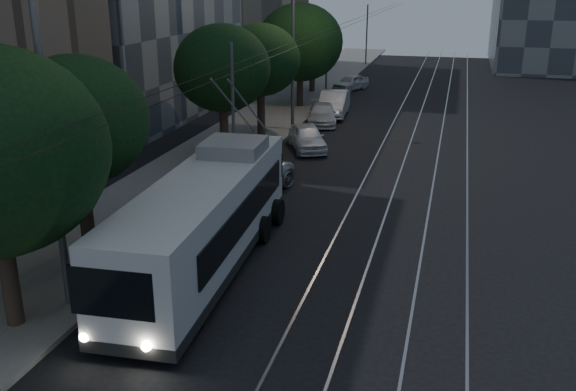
# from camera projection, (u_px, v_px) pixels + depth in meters

# --- Properties ---
(ground) EXTENTS (120.00, 120.00, 0.00)m
(ground) POSITION_uv_depth(u_px,v_px,m) (295.00, 296.00, 18.13)
(ground) COLOR black
(ground) RESTS_ON ground
(sidewalk) EXTENTS (5.00, 90.00, 0.15)m
(sidewalk) POSITION_uv_depth(u_px,v_px,m) (256.00, 127.00, 38.22)
(sidewalk) COLOR slate
(sidewalk) RESTS_ON ground
(tram_rails) EXTENTS (4.52, 90.00, 0.02)m
(tram_rails) POSITION_uv_depth(u_px,v_px,m) (426.00, 139.00, 35.82)
(tram_rails) COLOR gray
(tram_rails) RESTS_ON ground
(overhead_wires) EXTENTS (2.23, 90.00, 6.00)m
(overhead_wires) POSITION_uv_depth(u_px,v_px,m) (297.00, 71.00, 36.51)
(overhead_wires) COLOR black
(overhead_wires) RESTS_ON ground
(trolleybus) EXTENTS (2.94, 11.48, 5.63)m
(trolleybus) POSITION_uv_depth(u_px,v_px,m) (206.00, 219.00, 19.52)
(trolleybus) COLOR silver
(trolleybus) RESTS_ON ground
(pickup_silver) EXTENTS (3.77, 5.67, 1.45)m
(pickup_silver) POSITION_uv_depth(u_px,v_px,m) (241.00, 179.00, 26.26)
(pickup_silver) COLOR silver
(pickup_silver) RESTS_ON ground
(car_white_a) EXTENTS (3.04, 4.22, 1.34)m
(car_white_a) POSITION_uv_depth(u_px,v_px,m) (307.00, 137.00, 33.29)
(car_white_a) COLOR white
(car_white_a) RESTS_ON ground
(car_white_b) EXTENTS (2.51, 4.47, 1.22)m
(car_white_b) POSITION_uv_depth(u_px,v_px,m) (322.00, 114.00, 39.21)
(car_white_b) COLOR silver
(car_white_b) RESTS_ON ground
(car_white_c) EXTENTS (2.02, 4.92, 1.59)m
(car_white_c) POSITION_uv_depth(u_px,v_px,m) (334.00, 104.00, 41.52)
(car_white_c) COLOR silver
(car_white_c) RESTS_ON ground
(car_white_d) EXTENTS (2.81, 3.88, 1.23)m
(car_white_d) POSITION_uv_depth(u_px,v_px,m) (351.00, 82.00, 50.99)
(car_white_d) COLOR silver
(car_white_d) RESTS_ON ground
(tree_1) EXTENTS (4.36, 4.36, 6.46)m
(tree_1) POSITION_uv_depth(u_px,v_px,m) (76.00, 121.00, 19.12)
(tree_1) COLOR #31251B
(tree_1) RESTS_ON ground
(tree_2) EXTENTS (4.61, 4.61, 6.54)m
(tree_2) POSITION_uv_depth(u_px,v_px,m) (222.00, 68.00, 30.41)
(tree_2) COLOR #31251B
(tree_2) RESTS_ON ground
(tree_3) EXTENTS (4.35, 4.35, 6.27)m
(tree_3) POSITION_uv_depth(u_px,v_px,m) (260.00, 60.00, 34.71)
(tree_3) COLOR #31251B
(tree_3) RESTS_ON ground
(tree_4) EXTENTS (5.74, 5.74, 7.00)m
(tree_4) POSITION_uv_depth(u_px,v_px,m) (300.00, 42.00, 42.91)
(tree_4) COLOR #31251B
(tree_4) RESTS_ON ground
(tree_5) EXTENTS (4.15, 4.15, 5.77)m
(tree_5) POSITION_uv_depth(u_px,v_px,m) (313.00, 42.00, 48.69)
(tree_5) COLOR #31251B
(tree_5) RESTS_ON ground
(streetlamp_near) EXTENTS (2.35, 0.44, 9.65)m
(streetlamp_near) POSITION_uv_depth(u_px,v_px,m) (59.00, 95.00, 15.57)
(streetlamp_near) COLOR #5E5E60
(streetlamp_near) RESTS_ON ground
(streetlamp_far) EXTENTS (2.68, 0.44, 11.25)m
(streetlamp_far) POSITION_uv_depth(u_px,v_px,m) (300.00, 13.00, 35.31)
(streetlamp_far) COLOR #5E5E60
(streetlamp_far) RESTS_ON ground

